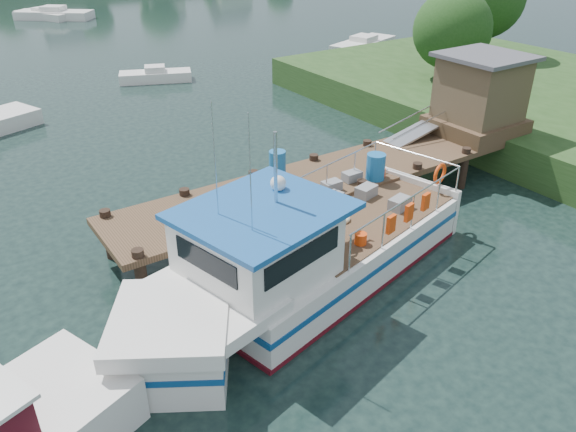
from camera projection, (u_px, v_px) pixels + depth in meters
ground_plane at (288, 224)px, 18.68m from camera, size 160.00×160.00×0.00m
dock at (433, 124)px, 20.82m from camera, size 16.60×3.00×4.78m
lobster_boat at (298, 259)px, 14.89m from camera, size 11.95×5.75×5.74m
moored_far at (54, 14)px, 54.14m from camera, size 7.05×6.40×1.21m
moored_b at (156, 76)px, 34.27m from camera, size 4.50×2.95×0.94m
moored_c at (363, 44)px, 42.36m from camera, size 6.64×4.08×0.99m
moored_d at (44, 14)px, 54.37m from camera, size 4.76×6.41×1.05m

